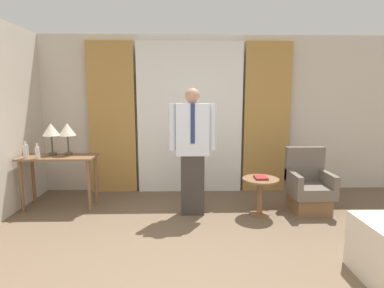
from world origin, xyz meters
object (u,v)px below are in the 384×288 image
(bottle_near_edge, at_px, (26,151))
(side_table, at_px, (260,190))
(book, at_px, (261,178))
(desk, at_px, (59,166))
(bottle_by_lamp, at_px, (37,152))
(table_lamp_right, at_px, (67,131))
(table_lamp_left, at_px, (51,131))
(armchair, at_px, (309,188))
(person, at_px, (192,147))

(bottle_near_edge, relative_size, side_table, 0.46)
(side_table, xyz_separation_m, book, (-0.00, -0.01, 0.19))
(book, bearing_deg, desk, 172.37)
(bottle_near_edge, distance_m, bottle_by_lamp, 0.18)
(table_lamp_right, bearing_deg, desk, -142.86)
(table_lamp_left, bearing_deg, armchair, -4.62)
(table_lamp_right, distance_m, armchair, 3.68)
(bottle_near_edge, distance_m, side_table, 3.39)
(desk, height_order, table_lamp_left, table_lamp_left)
(table_lamp_right, relative_size, armchair, 0.53)
(bottle_by_lamp, bearing_deg, side_table, -3.91)
(bottle_by_lamp, relative_size, side_table, 0.41)
(person, height_order, side_table, person)
(armchair, bearing_deg, table_lamp_left, 175.38)
(table_lamp_left, relative_size, person, 0.27)
(bottle_by_lamp, distance_m, person, 2.21)
(book, bearing_deg, armchair, 13.05)
(desk, bearing_deg, bottle_near_edge, -161.22)
(desk, distance_m, side_table, 2.98)
(armchair, bearing_deg, book, -166.95)
(bottle_near_edge, height_order, bottle_by_lamp, bottle_near_edge)
(table_lamp_right, xyz_separation_m, bottle_by_lamp, (-0.34, -0.26, -0.28))
(armchair, bearing_deg, table_lamp_right, 175.08)
(desk, xyz_separation_m, book, (2.94, -0.39, -0.10))
(bottle_by_lamp, xyz_separation_m, side_table, (3.16, -0.22, -0.52))
(bottle_by_lamp, xyz_separation_m, book, (3.15, -0.23, -0.33))
(table_lamp_right, relative_size, bottle_by_lamp, 2.21)
(bottle_by_lamp, bearing_deg, desk, 37.25)
(bottle_by_lamp, relative_size, book, 1.03)
(table_lamp_left, height_order, bottle_near_edge, table_lamp_left)
(table_lamp_right, xyz_separation_m, book, (2.82, -0.48, -0.61))
(table_lamp_left, height_order, person, person)
(table_lamp_right, bearing_deg, person, -11.97)
(book, bearing_deg, bottle_near_edge, 175.57)
(desk, bearing_deg, book, -7.63)
(table_lamp_right, height_order, book, table_lamp_right)
(table_lamp_right, distance_m, bottle_by_lamp, 0.51)
(table_lamp_right, height_order, side_table, table_lamp_right)
(bottle_by_lamp, relative_size, person, 0.12)
(bottle_near_edge, xyz_separation_m, side_table, (3.33, -0.25, -0.53))
(bottle_near_edge, relative_size, bottle_by_lamp, 1.13)
(bottle_near_edge, relative_size, armchair, 0.27)
(bottle_near_edge, bearing_deg, side_table, -4.25)
(person, bearing_deg, side_table, -4.73)
(desk, height_order, armchair, armchair)
(person, xyz_separation_m, book, (0.95, -0.09, -0.42))
(table_lamp_left, distance_m, book, 3.15)
(table_lamp_left, bearing_deg, person, -10.64)
(side_table, relative_size, book, 2.52)
(bottle_by_lamp, xyz_separation_m, person, (2.20, -0.14, 0.09))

